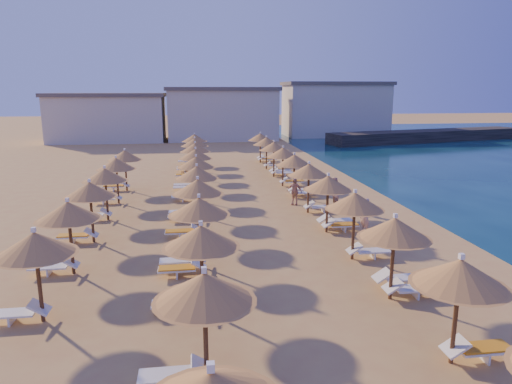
{
  "coord_description": "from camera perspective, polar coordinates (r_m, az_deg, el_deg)",
  "views": [
    {
      "loc": [
        -2.58,
        -20.74,
        6.9
      ],
      "look_at": [
        0.85,
        4.0,
        1.3
      ],
      "focal_mm": 32.0,
      "sensor_mm": 36.0,
      "label": 1
    }
  ],
  "objects": [
    {
      "name": "ground",
      "position": [
        22.01,
        -0.77,
        -5.63
      ],
      "size": [
        220.0,
        220.0,
        0.0
      ],
      "primitive_type": "plane",
      "color": "tan",
      "rests_on": "ground"
    },
    {
      "name": "parasol_row_west",
      "position": [
        25.13,
        -7.41,
        2.31
      ],
      "size": [
        2.43,
        39.88,
        2.98
      ],
      "color": "brown",
      "rests_on": "ground"
    },
    {
      "name": "hotel_blocks",
      "position": [
        66.9,
        -2.74,
        9.88
      ],
      "size": [
        48.68,
        11.54,
        8.1
      ],
      "color": "beige",
      "rests_on": "ground"
    },
    {
      "name": "jetty",
      "position": [
        67.4,
        20.7,
        6.59
      ],
      "size": [
        30.1,
        10.94,
        1.5
      ],
      "primitive_type": "cube",
      "rotation": [
        0.0,
        0.0,
        0.24
      ],
      "color": "black",
      "rests_on": "ground"
    },
    {
      "name": "parasol_row_inland",
      "position": [
        23.76,
        -19.14,
        1.12
      ],
      "size": [
        2.43,
        21.15,
        2.98
      ],
      "color": "brown",
      "rests_on": "ground"
    },
    {
      "name": "beachgoer_c",
      "position": [
        27.99,
        4.82,
        0.07
      ],
      "size": [
        1.04,
        0.87,
        1.66
      ],
      "primitive_type": "imported",
      "rotation": [
        0.0,
        0.0,
        -0.57
      ],
      "color": "tan",
      "rests_on": "ground"
    },
    {
      "name": "beachgoer_a",
      "position": [
        22.84,
        13.47,
        -2.97
      ],
      "size": [
        0.58,
        0.74,
        1.78
      ],
      "primitive_type": "imported",
      "rotation": [
        0.0,
        0.0,
        -1.31
      ],
      "color": "tan",
      "rests_on": "ground"
    },
    {
      "name": "parasol_row_east",
      "position": [
        25.95,
        6.62,
        2.66
      ],
      "size": [
        2.43,
        39.88,
        2.98
      ],
      "color": "brown",
      "rests_on": "ground"
    },
    {
      "name": "loungers",
      "position": [
        25.36,
        -3.08,
        -2.37
      ],
      "size": [
        14.35,
        38.95,
        0.66
      ],
      "color": "white",
      "rests_on": "ground"
    },
    {
      "name": "beachgoer_b",
      "position": [
        27.18,
        9.72,
        -0.2
      ],
      "size": [
        0.75,
        0.95,
        1.89
      ],
      "primitive_type": "imported",
      "rotation": [
        0.0,
        0.0,
        -1.53
      ],
      "color": "tan",
      "rests_on": "ground"
    }
  ]
}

